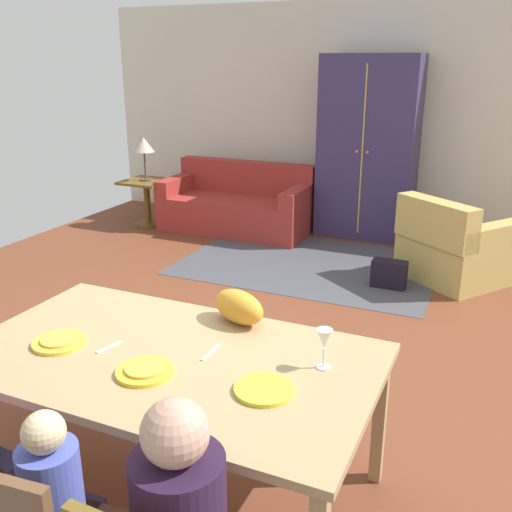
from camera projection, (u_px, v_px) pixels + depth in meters
The scene contains 19 objects.
ground_plane at pixel (283, 333), 4.55m from camera, with size 7.47×6.42×0.02m, color brown.
back_wall at pixel (384, 119), 6.92m from camera, with size 7.47×0.10×2.70m, color beige.
dining_table at pixel (168, 367), 2.66m from camera, with size 1.92×1.10×0.76m.
plate_near_man at pixel (59, 342), 2.74m from camera, with size 0.25×0.25×0.02m, color yellow.
pizza_near_man at pixel (59, 339), 2.74m from camera, with size 0.17×0.17×0.01m, color gold.
plate_near_child at pixel (145, 371), 2.49m from camera, with size 0.25×0.25×0.02m, color yellow.
pizza_near_child at pixel (144, 368), 2.48m from camera, with size 0.17×0.17×0.01m, color gold.
plate_near_woman at pixel (264, 389), 2.35m from camera, with size 0.25×0.25×0.02m, color yellow.
wine_glass at pixel (324, 341), 2.49m from camera, with size 0.07×0.07×0.19m.
fork at pixel (109, 347), 2.71m from camera, with size 0.02×0.15×0.01m, color silver.
knife at pixel (211, 352), 2.66m from camera, with size 0.01×0.17×0.01m, color silver.
cat at pixel (239, 307), 2.95m from camera, with size 0.32×0.16×0.17m, color orange.
area_rug at pixel (309, 264), 6.05m from camera, with size 2.60×1.80×0.01m, color #43434B.
couch at pixel (238, 206), 7.17m from camera, with size 1.81×0.86×0.82m.
armchair at pixel (454, 248), 5.54m from camera, with size 1.19×1.20×0.82m.
armoire at pixel (368, 148), 6.71m from camera, with size 1.10×0.59×2.10m.
side_table at pixel (147, 196), 7.37m from camera, with size 0.56×0.56×0.58m.
table_lamp at pixel (144, 146), 7.16m from camera, with size 0.26×0.26×0.54m.
handbag at pixel (389, 274), 5.40m from camera, with size 0.32×0.16×0.26m, color black.
Camera 1 is at (1.48, -3.22, 2.05)m, focal length 40.46 mm.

